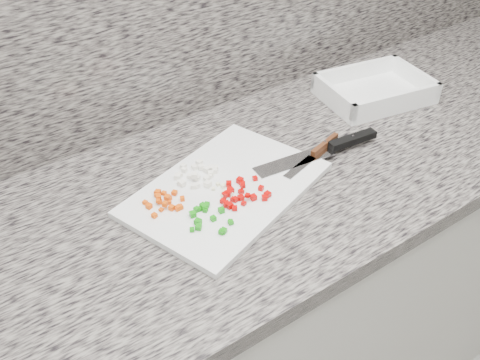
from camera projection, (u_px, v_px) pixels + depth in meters
name	position (u px, v px, depth m)	size (l,w,h in m)	color
cabinet	(234.00, 325.00, 1.40)	(3.92, 0.62, 0.86)	silver
countertop	(232.00, 192.00, 1.12)	(3.96, 0.64, 0.04)	slate
backsplash	(151.00, 0.00, 1.12)	(3.92, 0.02, 0.60)	slate
cutting_board	(226.00, 189.00, 1.09)	(0.40, 0.27, 0.01)	white
carrot_pile	(165.00, 201.00, 1.04)	(0.08, 0.08, 0.02)	#D94704
onion_pile	(198.00, 174.00, 1.11)	(0.10, 0.10, 0.02)	white
green_pepper_pile	(207.00, 216.00, 1.01)	(0.08, 0.10, 0.01)	#11800B
red_pepper_pile	(240.00, 194.00, 1.06)	(0.11, 0.09, 0.02)	#B20302
garlic_pile	(224.00, 190.00, 1.07)	(0.03, 0.05, 0.01)	#F1ECBA
chef_knife	(333.00, 147.00, 1.19)	(0.31, 0.07, 0.02)	silver
paring_knife	(319.00, 150.00, 1.18)	(0.19, 0.07, 0.02)	silver
tray	(374.00, 91.00, 1.39)	(0.30, 0.24, 0.06)	white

